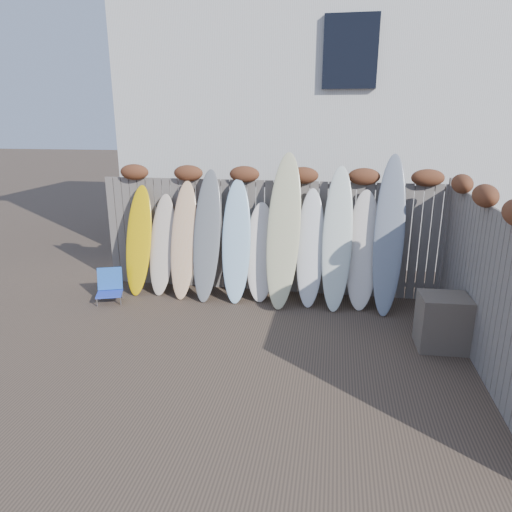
% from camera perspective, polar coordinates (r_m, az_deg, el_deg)
% --- Properties ---
extents(ground, '(80.00, 80.00, 0.00)m').
position_cam_1_polar(ground, '(6.24, -1.91, -11.99)').
color(ground, '#493A2D').
extents(back_fence, '(6.05, 0.28, 2.24)m').
position_cam_1_polar(back_fence, '(8.03, 1.87, 3.64)').
color(back_fence, slate).
rests_on(back_fence, ground).
extents(right_fence, '(0.28, 4.40, 2.24)m').
position_cam_1_polar(right_fence, '(6.20, 26.79, -2.55)').
color(right_fence, slate).
rests_on(right_fence, ground).
extents(house, '(8.50, 5.50, 6.33)m').
position_cam_1_polar(house, '(11.88, 7.06, 17.55)').
color(house, silver).
rests_on(house, ground).
extents(beach_chair, '(0.54, 0.56, 0.55)m').
position_cam_1_polar(beach_chair, '(8.22, -17.82, -3.62)').
color(beach_chair, blue).
rests_on(beach_chair, ground).
extents(wooden_crate, '(0.66, 0.56, 0.75)m').
position_cam_1_polar(wooden_crate, '(6.71, 22.29, -7.64)').
color(wooden_crate, '#484336').
rests_on(wooden_crate, ground).
extents(lattice_panel, '(0.05, 1.26, 1.89)m').
position_cam_1_polar(lattice_panel, '(6.97, 25.04, -2.06)').
color(lattice_panel, '#423728').
rests_on(lattice_panel, ground).
extents(surfboard_0, '(0.48, 0.68, 1.89)m').
position_cam_1_polar(surfboard_0, '(8.34, -14.44, 1.93)').
color(surfboard_0, '#E3B106').
rests_on(surfboard_0, ground).
extents(surfboard_1, '(0.50, 0.65, 1.74)m').
position_cam_1_polar(surfboard_1, '(8.24, -11.64, 1.41)').
color(surfboard_1, beige).
rests_on(surfboard_1, ground).
extents(surfboard_2, '(0.47, 0.72, 1.99)m').
position_cam_1_polar(surfboard_2, '(8.00, -9.01, 1.98)').
color(surfboard_2, '#E8A06E').
rests_on(surfboard_2, ground).
extents(surfboard_3, '(0.49, 0.78, 2.19)m').
position_cam_1_polar(surfboard_3, '(7.83, -6.15, 2.55)').
color(surfboard_3, slate).
rests_on(surfboard_3, ground).
extents(surfboard_4, '(0.55, 0.76, 2.04)m').
position_cam_1_polar(surfboard_4, '(7.74, -2.47, 1.89)').
color(surfboard_4, '#9BC6E3').
rests_on(surfboard_4, ground).
extents(surfboard_5, '(0.56, 0.64, 1.65)m').
position_cam_1_polar(surfboard_5, '(7.78, 0.59, 0.50)').
color(surfboard_5, white).
rests_on(surfboard_5, ground).
extents(surfboard_6, '(0.61, 0.91, 2.49)m').
position_cam_1_polar(surfboard_6, '(7.50, 3.46, 3.18)').
color(surfboard_6, beige).
rests_on(surfboard_6, ground).
extents(surfboard_7, '(0.47, 0.69, 1.91)m').
position_cam_1_polar(surfboard_7, '(7.61, 6.81, 1.03)').
color(surfboard_7, silver).
rests_on(surfboard_7, ground).
extents(surfboard_8, '(0.51, 0.82, 2.29)m').
position_cam_1_polar(surfboard_8, '(7.52, 10.13, 2.16)').
color(surfboard_8, silver).
rests_on(surfboard_8, ground).
extents(surfboard_9, '(0.57, 0.71, 1.91)m').
position_cam_1_polar(surfboard_9, '(7.64, 13.20, 0.74)').
color(surfboard_9, silver).
rests_on(surfboard_9, ground).
extents(surfboard_10, '(0.55, 0.91, 2.49)m').
position_cam_1_polar(surfboard_10, '(7.53, 16.30, 2.56)').
color(surfboard_10, slate).
rests_on(surfboard_10, ground).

